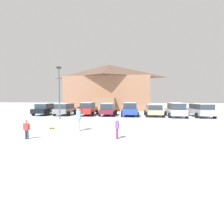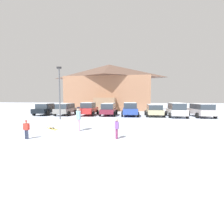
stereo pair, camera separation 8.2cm
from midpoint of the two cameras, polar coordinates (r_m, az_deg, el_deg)
ground at (r=7.72m, az=-12.80°, el=-12.64°), size 160.00×160.00×0.00m
ski_lodge at (r=35.05m, az=-0.93°, el=8.16°), size 16.53×10.97×8.92m
parked_black_sedan at (r=25.75m, az=-20.71°, el=0.94°), size 2.29×4.46×1.59m
parked_grey_wagon at (r=24.42m, az=-14.85°, el=1.05°), size 2.25×4.16×1.60m
parked_red_sedan at (r=23.65m, az=-7.55°, el=1.05°), size 2.25×4.61×1.73m
parked_maroon_van at (r=23.05m, az=-1.00°, el=1.05°), size 2.24×4.32×1.64m
parked_blue_hatchback at (r=22.49m, az=6.00°, el=0.91°), size 2.43×4.32×1.75m
parked_beige_suv at (r=22.72m, az=13.71°, el=0.75°), size 2.36×4.20×1.53m
parked_white_suv at (r=22.57m, az=20.33°, el=0.81°), size 2.12×4.61×1.73m
parked_silver_wagon at (r=23.73m, az=27.19°, el=0.67°), size 2.41×4.89×1.64m
skier_child_in_purple_jacket at (r=9.76m, az=1.77°, el=-4.96°), size 0.26×0.41×1.16m
skier_child_in_red_jacket at (r=10.78m, az=-25.98°, el=-4.87°), size 0.39×0.17×1.05m
skier_adult_in_blue_parka at (r=12.29m, az=-10.72°, el=-1.75°), size 0.41×0.55×1.67m
pair_of_skis at (r=13.69m, az=-18.76°, el=-5.17°), size 1.42×1.25×0.08m
lamp_post at (r=19.53m, az=-16.65°, el=6.87°), size 0.44×0.24×5.58m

